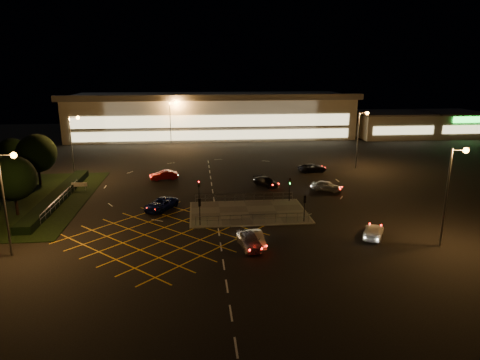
{
  "coord_description": "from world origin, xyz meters",
  "views": [
    {
      "loc": [
        -4.21,
        -51.67,
        17.41
      ],
      "look_at": [
        1.83,
        6.37,
        2.0
      ],
      "focal_mm": 32.0,
      "sensor_mm": 36.0,
      "label": 1
    }
  ],
  "objects": [
    {
      "name": "car_near_silver",
      "position": [
        0.82,
        -12.45,
        0.78
      ],
      "size": [
        2.57,
        4.81,
        1.56
      ],
      "primitive_type": "imported",
      "rotation": [
        0.0,
        0.0,
        0.17
      ],
      "color": "silver",
      "rests_on": "ground"
    },
    {
      "name": "pedestrian_island",
      "position": [
        2.0,
        -2.0,
        0.06
      ],
      "size": [
        14.0,
        9.0,
        0.12
      ],
      "primitive_type": "cube",
      "color": "#4C4944",
      "rests_on": "ground"
    },
    {
      "name": "car_right_silver",
      "position": [
        14.48,
        6.41,
        0.75
      ],
      "size": [
        4.69,
        3.73,
        1.5
      ],
      "primitive_type": "imported",
      "rotation": [
        0.0,
        0.0,
        1.05
      ],
      "color": "#A9ADB1",
      "rests_on": "ground"
    },
    {
      "name": "streetlight_nw",
      "position": [
        -23.56,
        18.0,
        6.56
      ],
      "size": [
        1.78,
        0.56,
        10.03
      ],
      "color": "slate",
      "rests_on": "ground"
    },
    {
      "name": "tree_d",
      "position": [
        -34.0,
        20.0,
        4.02
      ],
      "size": [
        4.68,
        4.68,
        6.37
      ],
      "color": "black",
      "rests_on": "ground"
    },
    {
      "name": "car_approach_white",
      "position": [
        14.18,
        -11.15,
        0.66
      ],
      "size": [
        3.83,
        4.91,
        1.33
      ],
      "primitive_type": "imported",
      "rotation": [
        0.0,
        0.0,
        2.64
      ],
      "color": "silver",
      "rests_on": "ground"
    },
    {
      "name": "signal_se",
      "position": [
        8.0,
        -5.99,
        2.37
      ],
      "size": [
        0.28,
        0.3,
        3.15
      ],
      "rotation": [
        0.0,
        0.0,
        3.14
      ],
      "color": "black",
      "rests_on": "pedestrian_island"
    },
    {
      "name": "ground",
      "position": [
        0.0,
        0.0,
        0.0
      ],
      "size": [
        180.0,
        180.0,
        0.0
      ],
      "primitive_type": "plane",
      "color": "black",
      "rests_on": "ground"
    },
    {
      "name": "car_circ_red",
      "position": [
        -9.46,
        15.44,
        0.72
      ],
      "size": [
        4.6,
        2.33,
        1.45
      ],
      "primitive_type": "imported",
      "rotation": [
        0.0,
        0.0,
        4.9
      ],
      "color": "maroon",
      "rests_on": "ground"
    },
    {
      "name": "car_left_blue",
      "position": [
        -8.83,
        0.36,
        0.72
      ],
      "size": [
        4.67,
        5.64,
        1.43
      ],
      "primitive_type": "imported",
      "rotation": [
        0.0,
        0.0,
        5.75
      ],
      "color": "#0B1242",
      "rests_on": "ground"
    },
    {
      "name": "grass_verge",
      "position": [
        -28.0,
        6.0,
        0.04
      ],
      "size": [
        18.0,
        30.0,
        0.08
      ],
      "primitive_type": "cube",
      "color": "black",
      "rests_on": "ground"
    },
    {
      "name": "streetlight_sw",
      "position": [
        -21.56,
        -12.0,
        6.56
      ],
      "size": [
        1.78,
        0.56,
        10.03
      ],
      "color": "slate",
      "rests_on": "ground"
    },
    {
      "name": "car_queue_white",
      "position": [
        1.56,
        -11.79,
        0.65
      ],
      "size": [
        1.67,
        4.04,
        1.3
      ],
      "primitive_type": "imported",
      "rotation": [
        0.0,
        0.0,
        0.07
      ],
      "color": "white",
      "rests_on": "ground"
    },
    {
      "name": "signal_nw",
      "position": [
        -4.0,
        1.99,
        2.37
      ],
      "size": [
        0.28,
        0.3,
        3.15
      ],
      "color": "black",
      "rests_on": "pedestrian_island"
    },
    {
      "name": "signal_sw",
      "position": [
        -4.0,
        -5.99,
        2.37
      ],
      "size": [
        0.28,
        0.3,
        3.15
      ],
      "rotation": [
        0.0,
        0.0,
        3.14
      ],
      "color": "black",
      "rests_on": "pedestrian_island"
    },
    {
      "name": "tree_e",
      "position": [
        -26.0,
        0.0,
        4.64
      ],
      "size": [
        5.4,
        5.4,
        7.35
      ],
      "color": "black",
      "rests_on": "ground"
    },
    {
      "name": "tree_c",
      "position": [
        -28.0,
        14.0,
        4.95
      ],
      "size": [
        5.76,
        5.76,
        7.84
      ],
      "color": "black",
      "rests_on": "ground"
    },
    {
      "name": "streetlight_far_right",
      "position": [
        30.44,
        50.0,
        6.56
      ],
      "size": [
        1.78,
        0.56,
        10.03
      ],
      "color": "slate",
      "rests_on": "ground"
    },
    {
      "name": "streetlight_far_left",
      "position": [
        -9.56,
        48.0,
        6.56
      ],
      "size": [
        1.78,
        0.56,
        10.03
      ],
      "color": "slate",
      "rests_on": "ground"
    },
    {
      "name": "car_far_dkgrey",
      "position": [
        6.21,
        10.04,
        0.66
      ],
      "size": [
        4.0,
        4.86,
        1.33
      ],
      "primitive_type": "imported",
      "rotation": [
        0.0,
        0.0,
        0.56
      ],
      "color": "black",
      "rests_on": "ground"
    },
    {
      "name": "streetlight_se",
      "position": [
        20.44,
        -14.0,
        6.56
      ],
      "size": [
        1.78,
        0.56,
        10.03
      ],
      "color": "slate",
      "rests_on": "ground"
    },
    {
      "name": "supermarket",
      "position": [
        0.0,
        61.95,
        5.31
      ],
      "size": [
        72.0,
        26.5,
        10.5
      ],
      "color": "beige",
      "rests_on": "ground"
    },
    {
      "name": "hedge",
      "position": [
        -23.0,
        6.0,
        0.5
      ],
      "size": [
        2.0,
        26.0,
        1.0
      ],
      "primitive_type": "cube",
      "color": "black",
      "rests_on": "ground"
    },
    {
      "name": "retail_unit_b",
      "position": [
        62.0,
        53.96,
        3.22
      ],
      "size": [
        14.8,
        14.8,
        6.35
      ],
      "color": "beige",
      "rests_on": "ground"
    },
    {
      "name": "signal_ne",
      "position": [
        8.0,
        1.99,
        2.37
      ],
      "size": [
        0.28,
        0.3,
        3.15
      ],
      "color": "black",
      "rests_on": "pedestrian_island"
    },
    {
      "name": "streetlight_ne",
      "position": [
        24.44,
        20.0,
        6.56
      ],
      "size": [
        1.78,
        0.56,
        10.03
      ],
      "color": "slate",
      "rests_on": "ground"
    },
    {
      "name": "retail_unit_a",
      "position": [
        46.0,
        53.97,
        3.21
      ],
      "size": [
        18.8,
        14.8,
        6.35
      ],
      "color": "beige",
      "rests_on": "ground"
    },
    {
      "name": "car_east_grey",
      "position": [
        15.61,
        18.21,
        0.69
      ],
      "size": [
        5.29,
        3.18,
        1.37
      ],
      "primitive_type": "imported",
      "rotation": [
        0.0,
        0.0,
        1.76
      ],
      "color": "black",
      "rests_on": "ground"
    }
  ]
}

